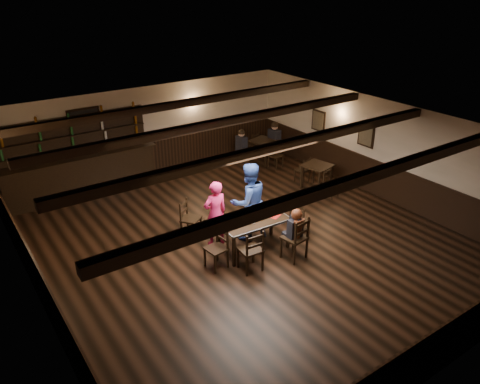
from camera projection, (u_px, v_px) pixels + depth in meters
ground at (245, 240)px, 10.95m from camera, size 10.00×10.00×0.00m
room_shell at (244, 171)px, 10.24m from camera, size 9.02×10.02×2.71m
dining_table at (254, 224)px, 10.30m from camera, size 1.59×0.85×0.75m
chair_near_left at (253, 248)px, 9.59m from camera, size 0.48×0.46×0.96m
chair_near_right at (298, 236)px, 9.98m from camera, size 0.54×0.52×1.02m
chair_end_left at (219, 244)px, 9.80m from camera, size 0.44×0.46×0.89m
chair_end_right at (298, 219)px, 10.87m from camera, size 0.48×0.49×0.84m
chair_far_pushed at (188, 216)px, 10.94m from camera, size 0.58×0.58×0.90m
woman_pink at (215, 214)px, 10.49m from camera, size 0.59×0.40×1.57m
man_blue at (249, 202)px, 10.69m from camera, size 0.98×0.80×1.87m
seated_person at (296, 226)px, 9.94m from camera, size 0.32×0.47×0.77m
cake at (236, 223)px, 10.08m from camera, size 0.26×0.26×0.08m
plate_stack_a at (252, 218)px, 10.16m from camera, size 0.19×0.19×0.18m
plate_stack_b at (260, 214)px, 10.31m from camera, size 0.17×0.17×0.21m
tea_light at (255, 217)px, 10.37m from camera, size 0.05×0.05×0.06m
salt_shaker at (271, 216)px, 10.37m from camera, size 0.04×0.04×0.09m
pepper_shaker at (272, 215)px, 10.40m from camera, size 0.03×0.03×0.09m
drink_glass at (263, 211)px, 10.53m from camera, size 0.07×0.07×0.11m
menu_red at (275, 216)px, 10.45m from camera, size 0.33×0.29×0.00m
menu_blue at (271, 213)px, 10.59m from camera, size 0.33×0.29×0.00m
bar_counter at (80, 170)px, 12.97m from camera, size 4.33×0.70×2.20m
back_table_a at (317, 168)px, 13.27m from camera, size 0.87×0.87×0.75m
back_table_b at (264, 143)px, 15.20m from camera, size 0.97×0.97×0.75m
bg_patron_left at (241, 141)px, 14.81m from camera, size 0.24×0.38×0.75m
bg_patron_right at (274, 134)px, 15.32m from camera, size 0.28×0.42×0.82m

